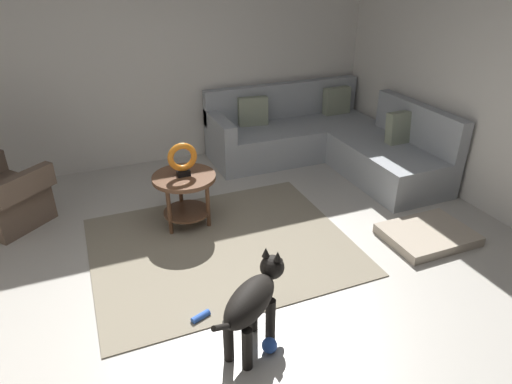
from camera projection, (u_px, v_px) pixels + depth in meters
name	position (u px, v px, depth m)	size (l,w,h in m)	color
ground_plane	(232.00, 302.00, 3.52)	(6.00, 6.00, 0.10)	#B7B2A8
wall_back	(146.00, 54.00, 5.28)	(6.00, 0.12, 2.70)	silver
area_rug	(222.00, 246.00, 4.12)	(2.30, 1.90, 0.01)	gray
sectional_couch	(326.00, 141.00, 5.68)	(2.20, 2.25, 0.88)	#9EA3A8
armchair	(0.00, 197.00, 4.29)	(0.98, 1.00, 0.88)	brown
side_table	(185.00, 187.00, 4.26)	(0.60, 0.60, 0.54)	brown
torus_sculpture	(182.00, 159.00, 4.12)	(0.28, 0.08, 0.33)	black
dog_bed_mat	(428.00, 235.00, 4.20)	(0.80, 0.60, 0.09)	#B2A38E
dog	(253.00, 300.00, 2.91)	(0.70, 0.56, 0.63)	black
dog_toy_ball	(269.00, 345.00, 2.99)	(0.11, 0.11, 0.11)	blue
dog_toy_rope	(201.00, 316.00, 3.27)	(0.05, 0.05, 0.15)	blue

